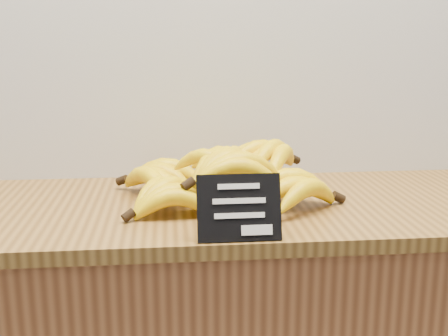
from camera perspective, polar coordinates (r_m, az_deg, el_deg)
counter_top at (r=1.27m, az=-0.22°, el=-4.09°), size 1.52×0.54×0.03m
chalkboard_sign at (r=1.02m, az=1.55°, el=-4.06°), size 0.15×0.04×0.12m
banana_pile at (r=1.26m, az=0.07°, el=-0.91°), size 0.49×0.39×0.13m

